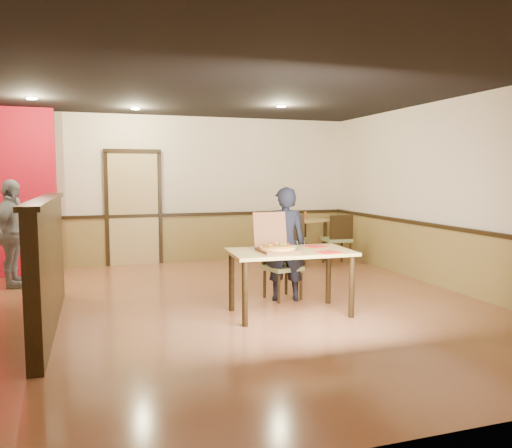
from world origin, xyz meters
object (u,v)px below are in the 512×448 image
at_px(side_chair_right, 338,237).
at_px(pizza_box, 276,246).
at_px(main_table, 290,259).
at_px(passerby, 12,234).
at_px(side_table, 303,228).
at_px(side_chair_left, 292,238).
at_px(diner, 285,244).
at_px(condiment, 305,216).
at_px(diner_chair, 280,264).

height_order(side_chair_right, pizza_box, pizza_box).
xyz_separation_m(main_table, passerby, (-3.43, 2.63, 0.14)).
distance_m(side_table, passerby, 5.13).
height_order(main_table, side_chair_left, side_chair_left).
relative_size(main_table, diner, 0.98).
xyz_separation_m(diner, condiment, (1.48, 2.73, 0.13)).
distance_m(passerby, condiment, 5.15).
xyz_separation_m(side_table, condiment, (0.02, -0.05, 0.25)).
xyz_separation_m(diner, passerby, (-3.61, 1.99, 0.05)).
xyz_separation_m(pizza_box, condiment, (1.84, 3.37, 0.05)).
height_order(diner, passerby, passerby).
distance_m(diner, passerby, 4.12).
height_order(diner_chair, diner, diner).
xyz_separation_m(side_chair_right, side_table, (-0.44, 0.62, 0.12)).
distance_m(diner_chair, diner, 0.32).
xyz_separation_m(side_chair_right, diner, (-1.91, -2.16, 0.25)).
bearing_deg(side_table, side_chair_right, -54.36).
relative_size(diner, pizza_box, 2.98).
relative_size(diner_chair, condiment, 6.06).
xyz_separation_m(side_chair_left, side_table, (0.48, 0.62, 0.10)).
bearing_deg(passerby, side_chair_right, -74.87).
distance_m(side_chair_left, passerby, 4.60).
bearing_deg(condiment, passerby, -171.72).
xyz_separation_m(passerby, pizza_box, (3.25, -2.63, 0.03)).
relative_size(main_table, pizza_box, 2.92).
bearing_deg(diner, condiment, -101.70).
bearing_deg(side_chair_right, diner, 52.65).
height_order(main_table, passerby, passerby).
xyz_separation_m(diner_chair, diner, (0.01, -0.14, 0.29)).
relative_size(diner_chair, side_table, 0.91).
distance_m(side_chair_left, side_chair_right, 0.93).
distance_m(passerby, pizza_box, 4.18).
relative_size(main_table, diner_chair, 1.71).
relative_size(side_chair_right, condiment, 6.59).
height_order(side_chair_left, side_table, side_chair_left).
relative_size(main_table, passerby, 0.92).
relative_size(side_chair_right, side_table, 0.99).
relative_size(diner_chair, passerby, 0.54).
bearing_deg(side_table, main_table, -115.57).
bearing_deg(pizza_box, side_table, 60.35).
height_order(passerby, condiment, passerby).
bearing_deg(diner, side_chair_left, -97.49).
bearing_deg(main_table, condiment, 66.11).
bearing_deg(passerby, diner, -105.46).
bearing_deg(main_table, passerby, 144.87).
bearing_deg(side_chair_right, side_table, -50.25).
xyz_separation_m(side_table, pizza_box, (-1.82, -3.42, 0.20)).
bearing_deg(pizza_box, main_table, -2.77).
distance_m(main_table, condiment, 3.76).
bearing_deg(diner_chair, condiment, 47.35).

